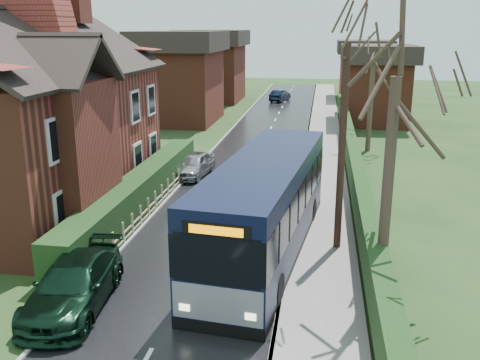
% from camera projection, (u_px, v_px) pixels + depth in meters
% --- Properties ---
extents(ground, '(140.00, 140.00, 0.00)m').
position_uv_depth(ground, '(199.00, 261.00, 18.81)').
color(ground, '#334E21').
rests_on(ground, ground).
extents(road, '(6.00, 100.00, 0.02)m').
position_uv_depth(road, '(242.00, 182.00, 28.31)').
color(road, black).
rests_on(road, ground).
extents(pavement, '(2.50, 100.00, 0.14)m').
position_uv_depth(pavement, '(323.00, 185.00, 27.67)').
color(pavement, slate).
rests_on(pavement, ground).
extents(kerb_right, '(0.12, 100.00, 0.14)m').
position_uv_depth(kerb_right, '(299.00, 184.00, 27.84)').
color(kerb_right, gray).
rests_on(kerb_right, ground).
extents(kerb_left, '(0.12, 100.00, 0.10)m').
position_uv_depth(kerb_left, '(186.00, 179.00, 28.74)').
color(kerb_left, gray).
rests_on(kerb_left, ground).
extents(front_hedge, '(1.20, 16.00, 1.60)m').
position_uv_depth(front_hedge, '(139.00, 193.00, 23.91)').
color(front_hedge, black).
rests_on(front_hedge, ground).
extents(picket_fence, '(0.10, 16.00, 0.90)m').
position_uv_depth(picket_fence, '(155.00, 201.00, 23.90)').
color(picket_fence, tan).
rests_on(picket_fence, ground).
extents(right_wall_hedge, '(0.60, 50.00, 1.80)m').
position_uv_depth(right_wall_hedge, '(354.00, 168.00, 27.18)').
color(right_wall_hedge, brown).
rests_on(right_wall_hedge, ground).
extents(brick_house, '(9.30, 14.60, 10.30)m').
position_uv_depth(brick_house, '(27.00, 111.00, 23.42)').
color(brick_house, brown).
rests_on(brick_house, ground).
extents(bus, '(3.92, 11.72, 3.49)m').
position_uv_depth(bus, '(265.00, 208.00, 19.05)').
color(bus, black).
rests_on(bus, ground).
extents(car_silver, '(2.04, 4.01, 1.31)m').
position_uv_depth(car_silver, '(194.00, 164.00, 29.38)').
color(car_silver, '#ADACB1').
rests_on(car_silver, ground).
extents(car_green, '(2.40, 5.01, 1.41)m').
position_uv_depth(car_green, '(74.00, 285.00, 15.58)').
color(car_green, black).
rests_on(car_green, ground).
extents(car_distant, '(2.19, 3.99, 1.25)m').
position_uv_depth(car_distant, '(280.00, 96.00, 59.03)').
color(car_distant, black).
rests_on(car_distant, ground).
extents(bus_stop_sign, '(0.17, 0.37, 2.48)m').
position_uv_depth(bus_stop_sign, '(300.00, 175.00, 23.59)').
color(bus_stop_sign, slate).
rests_on(bus_stop_sign, ground).
extents(telegraph_pole, '(0.33, 0.95, 7.48)m').
position_uv_depth(telegraph_pole, '(342.00, 150.00, 18.72)').
color(telegraph_pole, black).
rests_on(telegraph_pole, ground).
extents(tree_right_near, '(4.40, 4.40, 9.51)m').
position_uv_depth(tree_right_near, '(398.00, 59.00, 14.29)').
color(tree_right_near, '#3B2C23').
rests_on(tree_right_near, ground).
extents(tree_right_far, '(4.51, 4.51, 8.71)m').
position_uv_depth(tree_right_far, '(374.00, 50.00, 33.82)').
color(tree_right_far, '#3D2F24').
rests_on(tree_right_far, ground).
extents(tree_house_side, '(4.09, 4.09, 9.30)m').
position_uv_depth(tree_house_side, '(86.00, 46.00, 28.76)').
color(tree_house_side, '#31271D').
rests_on(tree_house_side, ground).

